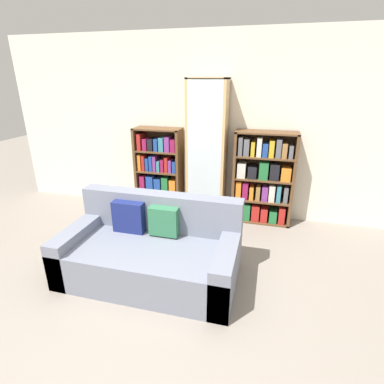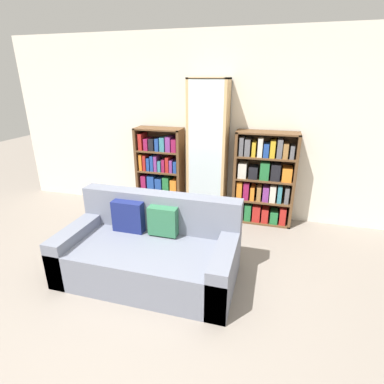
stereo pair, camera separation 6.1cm
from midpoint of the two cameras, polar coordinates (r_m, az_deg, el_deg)
ground_plane at (r=3.03m, az=-9.78°, el=-22.45°), size 16.00×16.00×0.00m
wall_back at (r=4.66m, az=2.70°, el=12.16°), size 6.49×0.06×2.70m
couch at (r=3.36m, az=-7.43°, el=-11.15°), size 1.87×0.97×0.85m
bookshelf_left at (r=4.83m, az=-5.65°, el=3.71°), size 0.73×0.32×1.35m
display_cabinet at (r=4.49m, az=3.43°, el=7.50°), size 0.57×0.36×2.07m
bookshelf_right at (r=4.51m, az=13.85°, el=2.16°), size 0.87×0.32×1.37m
wine_bottle at (r=4.09m, az=5.32°, el=-7.22°), size 0.09×0.09×0.34m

